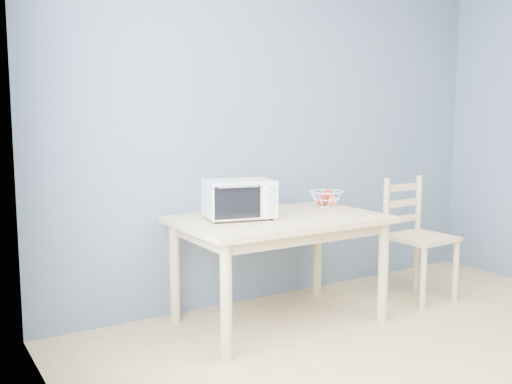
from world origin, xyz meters
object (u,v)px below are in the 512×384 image
fruit_basket (326,198)px  dining_chair (416,240)px  toaster_oven (237,199)px  dining_table (279,231)px

fruit_basket → dining_chair: 0.81m
toaster_oven → dining_chair: (1.53, -0.16, -0.42)m
dining_table → fruit_basket: (0.55, 0.19, 0.17)m
dining_table → fruit_basket: size_ratio=4.16×
dining_chair → dining_table: bearing=172.4°
toaster_oven → fruit_basket: size_ratio=1.49×
fruit_basket → dining_chair: dining_chair is taller
toaster_oven → dining_chair: 1.59m
dining_chair → toaster_oven: bearing=171.0°
dining_table → toaster_oven: 0.39m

